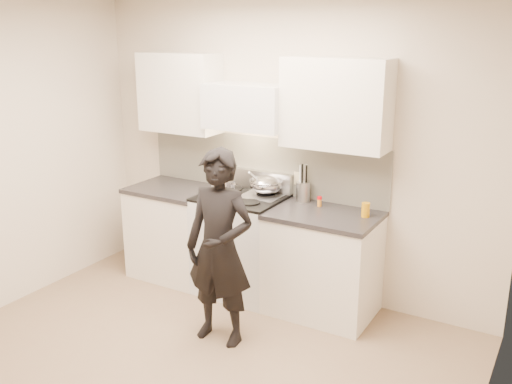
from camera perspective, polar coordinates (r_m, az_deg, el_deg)
ground_plane at (r=4.41m, az=-8.08°, el=-17.61°), size 4.00×4.00×0.00m
room_shell at (r=4.08m, az=-6.41°, el=4.20°), size 4.04×3.54×2.70m
stove at (r=5.38m, az=-1.46°, el=-5.21°), size 0.76×0.65×0.96m
counter_right at (r=5.03m, az=6.69°, el=-7.06°), size 0.92×0.67×0.92m
counter_left at (r=5.80m, az=-8.06°, el=-3.87°), size 0.82×0.67×0.92m
wok at (r=5.23m, az=0.99°, el=0.74°), size 0.31×0.39×0.25m
stock_pot at (r=5.17m, az=-3.38°, el=0.43°), size 0.32×0.25×0.15m
utensil_crock at (r=5.14m, az=4.72°, el=0.20°), size 0.13×0.13×0.34m
spice_jar at (r=5.03m, az=6.37°, el=-0.94°), size 0.04×0.04×0.09m
oil_glass at (r=4.81m, az=10.91°, el=-1.76°), size 0.07×0.07×0.12m
person at (r=4.46m, az=-3.66°, el=-5.63°), size 0.59×0.41×1.57m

